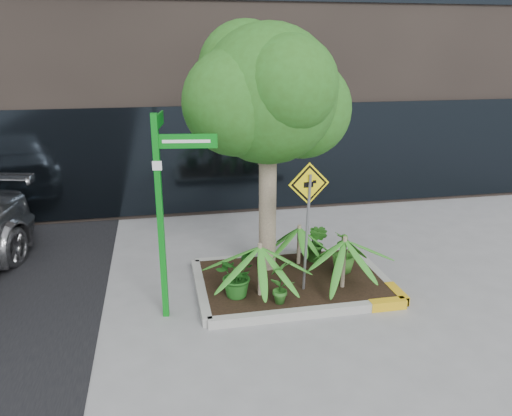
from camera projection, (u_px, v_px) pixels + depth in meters
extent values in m
plane|color=gray|center=(285.00, 294.00, 8.50)|extent=(80.00, 80.00, 0.00)
cube|color=#9E9E99|center=(277.00, 257.00, 9.82)|extent=(3.20, 0.15, 0.15)
cube|color=#9E9E99|center=(310.00, 313.00, 7.77)|extent=(3.20, 0.15, 0.15)
cube|color=#9E9E99|center=(201.00, 290.00, 8.49)|extent=(0.15, 2.20, 0.15)
cube|color=#9E9E99|center=(376.00, 274.00, 9.09)|extent=(0.15, 2.20, 0.15)
cube|color=gold|center=(388.00, 305.00, 8.01)|extent=(0.60, 0.17, 0.15)
cube|color=black|center=(292.00, 279.00, 8.78)|extent=(3.05, 2.05, 0.06)
cylinder|color=tan|center=(268.00, 200.00, 8.80)|extent=(0.31, 0.31, 2.89)
cylinder|color=tan|center=(274.00, 140.00, 8.49)|extent=(0.55, 0.15, 0.94)
sphere|color=#295A19|center=(268.00, 94.00, 8.23)|extent=(2.31, 2.31, 2.31)
sphere|color=#295A19|center=(302.00, 109.00, 8.71)|extent=(1.73, 1.73, 1.73)
sphere|color=#295A19|center=(236.00, 102.00, 7.97)|extent=(1.73, 1.73, 1.73)
sphere|color=#295A19|center=(289.00, 85.00, 7.67)|extent=(1.54, 1.54, 1.54)
sphere|color=#295A19|center=(246.00, 69.00, 8.50)|extent=(1.64, 1.64, 1.64)
cylinder|color=tan|center=(344.00, 262.00, 8.31)|extent=(0.07, 0.07, 0.90)
cylinder|color=tan|center=(260.00, 269.00, 8.04)|extent=(0.07, 0.07, 0.90)
cylinder|color=tan|center=(299.00, 244.00, 9.23)|extent=(0.07, 0.07, 0.77)
imported|color=#1E5C1A|center=(236.00, 274.00, 8.05)|extent=(0.91, 0.91, 0.76)
imported|color=#316D20|center=(344.00, 252.00, 8.91)|extent=(0.51, 0.51, 0.75)
imported|color=#2B6B21|center=(281.00, 281.00, 7.81)|extent=(0.54, 0.54, 0.76)
imported|color=#235919|center=(316.00, 243.00, 9.33)|extent=(0.59, 0.59, 0.76)
cube|color=#0C8519|center=(161.00, 221.00, 7.36)|extent=(0.10, 0.10, 3.15)
cube|color=#0C8519|center=(186.00, 141.00, 7.01)|extent=(0.87, 0.16, 0.20)
cube|color=#0C8519|center=(159.00, 121.00, 7.32)|extent=(0.16, 0.87, 0.20)
cube|color=white|center=(186.00, 141.00, 6.99)|extent=(0.67, 0.11, 0.05)
cube|color=white|center=(158.00, 121.00, 7.32)|extent=(0.11, 0.67, 0.05)
cube|color=white|center=(157.00, 166.00, 7.05)|extent=(0.13, 0.02, 0.14)
cylinder|color=slate|center=(307.00, 234.00, 8.00)|extent=(0.06, 0.19, 2.01)
cube|color=yellow|center=(309.00, 184.00, 7.72)|extent=(0.67, 0.08, 0.67)
cube|color=black|center=(309.00, 184.00, 7.71)|extent=(0.60, 0.06, 0.60)
cube|color=yellow|center=(309.00, 184.00, 7.70)|extent=(0.51, 0.05, 0.51)
cube|color=black|center=(309.00, 185.00, 7.70)|extent=(0.16, 0.02, 0.09)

